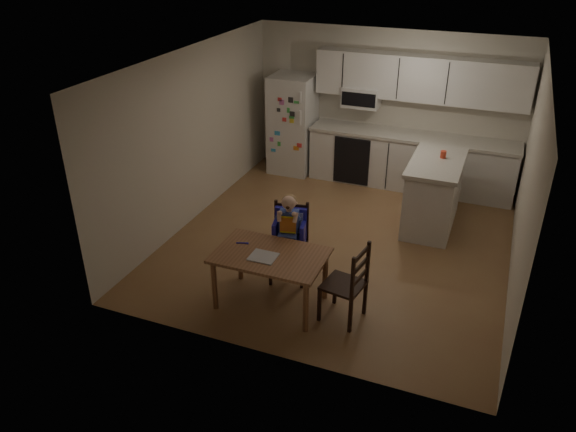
% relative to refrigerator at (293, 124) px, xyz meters
% --- Properties ---
extents(room, '(4.52, 5.01, 2.51)m').
position_rel_refrigerator_xyz_m(room, '(1.55, -1.67, 0.40)').
color(room, '#8D603D').
rests_on(room, ground).
extents(refrigerator, '(0.72, 0.70, 1.70)m').
position_rel_refrigerator_xyz_m(refrigerator, '(0.00, 0.00, 0.00)').
color(refrigerator, silver).
rests_on(refrigerator, ground).
extents(kitchen_run, '(3.37, 0.62, 2.15)m').
position_rel_refrigerator_xyz_m(kitchen_run, '(2.05, 0.09, 0.03)').
color(kitchen_run, silver).
rests_on(kitchen_run, ground).
extents(kitchen_island, '(0.72, 1.37, 1.01)m').
position_rel_refrigerator_xyz_m(kitchen_island, '(2.64, -1.19, -0.34)').
color(kitchen_island, silver).
rests_on(kitchen_island, ground).
extents(red_cup, '(0.08, 0.08, 0.10)m').
position_rel_refrigerator_xyz_m(red_cup, '(2.69, -1.05, 0.21)').
color(red_cup, red).
rests_on(red_cup, kitchen_island).
extents(dining_table, '(1.25, 0.80, 0.67)m').
position_rel_refrigerator_xyz_m(dining_table, '(1.23, -3.83, -0.27)').
color(dining_table, brown).
rests_on(dining_table, ground).
extents(napkin, '(0.30, 0.26, 0.01)m').
position_rel_refrigerator_xyz_m(napkin, '(1.18, -3.92, -0.18)').
color(napkin, '#ADADB2').
rests_on(napkin, dining_table).
extents(toddler_spoon, '(0.12, 0.06, 0.02)m').
position_rel_refrigerator_xyz_m(toddler_spoon, '(0.82, -3.74, -0.17)').
color(toddler_spoon, '#2622AE').
rests_on(toddler_spoon, dining_table).
extents(chair_booster, '(0.51, 0.51, 1.14)m').
position_rel_refrigerator_xyz_m(chair_booster, '(1.22, -3.21, -0.16)').
color(chair_booster, black).
rests_on(chair_booster, ground).
extents(chair_side, '(0.48, 0.48, 0.95)m').
position_rel_refrigerator_xyz_m(chair_side, '(2.17, -3.80, -0.31)').
color(chair_side, black).
rests_on(chair_side, ground).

